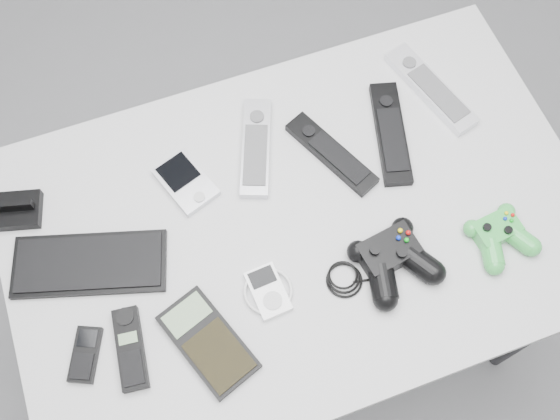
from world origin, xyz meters
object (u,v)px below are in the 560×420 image
object	(u,v)px
controller_black	(393,258)
pda	(186,182)
remote_black_b	(391,133)
controller_green	(500,234)
pda_keyboard	(90,264)
cordless_handset	(130,349)
desk	(299,234)
remote_silver_b	(431,88)
calculator	(208,342)
mp3_player	(268,291)
remote_black_a	(331,153)
mobile_phone	(85,354)
remote_silver_a	(256,147)

from	to	relation	value
controller_black	pda	bearing A→B (deg)	128.88
pda	remote_black_b	world-z (taller)	remote_black_b
controller_green	pda	bearing A→B (deg)	142.90
pda_keyboard	cordless_handset	bearing A→B (deg)	-63.23
desk	cordless_handset	distance (m)	0.40
remote_silver_b	calculator	xyz separation A→B (m)	(-0.61, -0.35, -0.00)
calculator	mp3_player	xyz separation A→B (m)	(0.13, 0.05, -0.00)
mp3_player	controller_black	bearing A→B (deg)	-9.42
desk	pda	xyz separation A→B (m)	(-0.18, 0.15, 0.08)
pda_keyboard	remote_black_a	bearing A→B (deg)	23.83
cordless_handset	mp3_player	bearing A→B (deg)	10.21
controller_green	cordless_handset	bearing A→B (deg)	171.21
remote_silver_b	cordless_handset	size ratio (longest dim) A/B	1.63
controller_black	remote_black_a	bearing A→B (deg)	86.23
remote_black_b	controller_black	distance (m)	0.28
mobile_phone	mp3_player	xyz separation A→B (m)	(0.35, -0.00, 0.00)
remote_silver_a	mobile_phone	distance (m)	0.52
remote_black_a	controller_black	bearing A→B (deg)	-109.33
mobile_phone	calculator	size ratio (longest dim) A/B	0.52
remote_silver_b	mobile_phone	distance (m)	0.88
remote_silver_a	remote_silver_b	size ratio (longest dim) A/B	0.92
remote_black_a	remote_black_b	bearing A→B (deg)	-22.85
remote_silver_a	remote_black_a	distance (m)	0.15
mp3_player	controller_black	xyz separation A→B (m)	(0.24, -0.02, 0.02)
calculator	controller_black	size ratio (longest dim) A/B	0.74
remote_silver_a	remote_black_a	world-z (taller)	remote_silver_a
remote_black_a	cordless_handset	distance (m)	0.55
desk	pda_keyboard	world-z (taller)	pda_keyboard
pda	remote_black_a	distance (m)	0.30
mp3_player	remote_black_b	bearing A→B (deg)	29.81
pda_keyboard	mp3_player	size ratio (longest dim) A/B	2.93
remote_black_a	remote_silver_b	bearing A→B (deg)	-8.14
mp3_player	controller_green	world-z (taller)	controller_green
desk	controller_black	world-z (taller)	controller_black
pda	cordless_handset	distance (m)	0.34
pda_keyboard	remote_silver_a	world-z (taller)	remote_silver_a
remote_black_b	controller_green	distance (m)	0.30
remote_silver_b	remote_black_a	bearing A→B (deg)	-179.71
remote_silver_a	controller_black	bearing A→B (deg)	-41.86
remote_silver_a	cordless_handset	world-z (taller)	remote_silver_a
remote_silver_b	controller_green	size ratio (longest dim) A/B	1.88
pda_keyboard	mobile_phone	xyz separation A→B (m)	(-0.05, -0.16, -0.00)
pda_keyboard	remote_silver_a	bearing A→B (deg)	35.65
desk	pda_keyboard	bearing A→B (deg)	172.69
pda_keyboard	desk	bearing A→B (deg)	9.66
remote_black_a	desk	bearing A→B (deg)	-158.54
calculator	pda	bearing A→B (deg)	60.48
remote_silver_b	controller_green	distance (m)	0.35
desk	pda	bearing A→B (deg)	140.17
pda_keyboard	controller_black	size ratio (longest dim) A/B	1.11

